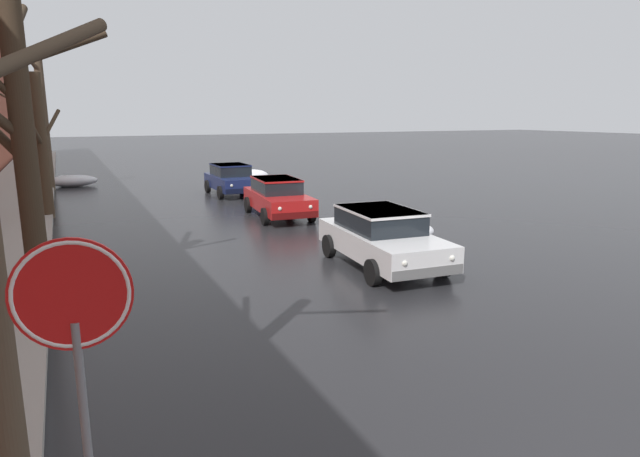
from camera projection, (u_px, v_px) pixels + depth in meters
name	position (u px, v px, depth m)	size (l,w,h in m)	color
snow_bank_near_corner_left	(72.00, 181.00, 28.14)	(2.44, 1.10, 0.60)	white
snow_bank_along_left_kerb	(250.00, 176.00, 29.58)	(2.08, 1.21, 0.76)	white
snow_bank_near_corner_right	(404.00, 232.00, 15.82)	(1.90, 1.27, 0.72)	white
bare_tree_second_along_sidewalk	(21.00, 139.00, 10.19)	(3.03, 2.14, 6.02)	#382B1E
bare_tree_mid_block	(39.00, 142.00, 19.08)	(2.04, 3.71, 5.17)	#423323
bare_tree_far_down_block	(42.00, 120.00, 26.11)	(2.07, 2.92, 6.97)	#4C3D2D
sedan_white_approaching_near_lane	(382.00, 236.00, 13.30)	(2.26, 4.37, 1.42)	silver
sedan_red_parked_kerbside_close	(278.00, 196.00, 19.77)	(2.16, 4.39, 1.42)	red
sedan_darkblue_parked_kerbside_mid	(231.00, 179.00, 25.29)	(1.96, 3.87, 1.42)	navy
stop_sign_at_corner	(76.00, 335.00, 3.52)	(0.76, 0.13, 2.95)	slate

